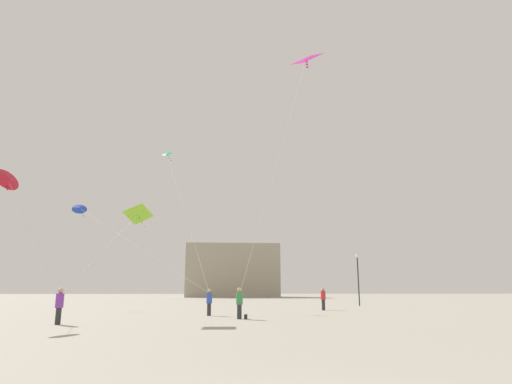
{
  "coord_description": "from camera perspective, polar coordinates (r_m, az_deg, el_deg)",
  "views": [
    {
      "loc": [
        -1.32,
        -4.75,
        1.56
      ],
      "look_at": [
        0.0,
        18.58,
        6.78
      ],
      "focal_mm": 30.6,
      "sensor_mm": 36.0,
      "label": 1
    }
  ],
  "objects": [
    {
      "name": "person_in_blue",
      "position": [
        27.33,
        -6.13,
        -13.97
      ],
      "size": [
        0.34,
        0.34,
        1.58
      ],
      "rotation": [
        0.0,
        0.0,
        2.16
      ],
      "color": "#2D2D33",
      "rests_on": "ground_plane"
    },
    {
      "name": "person_in_purple",
      "position": [
        22.24,
        -24.32,
        -13.24
      ],
      "size": [
        0.35,
        0.35,
        1.62
      ],
      "rotation": [
        0.0,
        0.0,
        5.24
      ],
      "color": "#2D2D33",
      "rests_on": "ground_plane"
    },
    {
      "name": "building_left_hall",
      "position": [
        92.21,
        -3.08,
        -10.27
      ],
      "size": [
        18.81,
        11.69,
        10.54
      ],
      "color": "#A39984",
      "rests_on": "ground_plane"
    },
    {
      "name": "lamppost_east",
      "position": [
        44.16,
        13.17,
        -9.99
      ],
      "size": [
        0.36,
        0.36,
        4.93
      ],
      "color": "#2D2D30",
      "rests_on": "ground_plane"
    },
    {
      "name": "kite_lime_delta",
      "position": [
        24.47,
        -15.24,
        -2.93
      ],
      "size": [
        3.35,
        3.46,
        4.65
      ],
      "color": "#8CD12D"
    },
    {
      "name": "person_in_green",
      "position": [
        24.17,
        -2.19,
        -14.14
      ],
      "size": [
        0.36,
        0.36,
        1.64
      ],
      "rotation": [
        0.0,
        0.0,
        3.48
      ],
      "color": "#2D2D33",
      "rests_on": "ground_plane"
    },
    {
      "name": "handbag_beside_flyer",
      "position": [
        24.31,
        -1.35,
        -15.98
      ],
      "size": [
        0.19,
        0.34,
        0.24
      ],
      "primitive_type": "cube",
      "rotation": [
        0.0,
        0.0,
        1.42
      ],
      "color": "black",
      "rests_on": "ground_plane"
    },
    {
      "name": "kite_crimson_diamond",
      "position": [
        25.39,
        -29.73,
        1.49
      ],
      "size": [
        4.33,
        2.02,
        6.35
      ],
      "color": "red"
    },
    {
      "name": "person_in_red",
      "position": [
        34.52,
        8.78,
        -13.5
      ],
      "size": [
        0.37,
        0.37,
        1.69
      ],
      "rotation": [
        0.0,
        0.0,
        2.25
      ],
      "color": "#2D2D33",
      "rests_on": "ground_plane"
    },
    {
      "name": "kite_cobalt_diamond",
      "position": [
        42.12,
        -21.99,
        -2.06
      ],
      "size": [
        13.15,
        12.74,
        7.89
      ],
      "color": "blue"
    },
    {
      "name": "kite_magenta_delta",
      "position": [
        20.85,
        6.38,
        16.22
      ],
      "size": [
        3.58,
        6.98,
        10.84
      ],
      "color": "#D12899"
    },
    {
      "name": "kite_emerald_delta",
      "position": [
        40.42,
        -11.34,
        4.19
      ],
      "size": [
        5.3,
        12.13,
        12.74
      ],
      "color": "green"
    }
  ]
}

